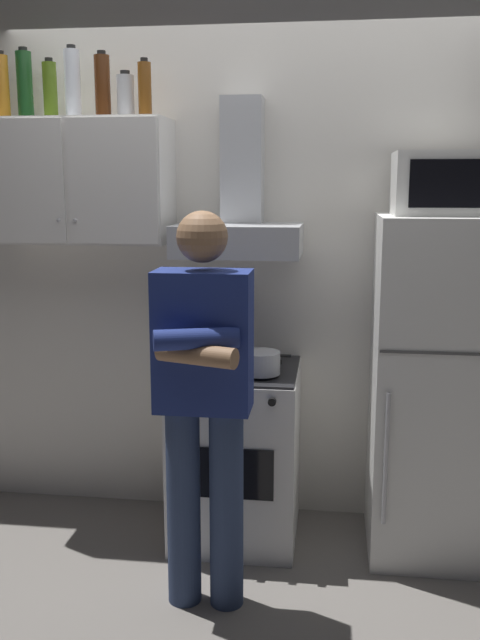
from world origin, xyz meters
The scene contains 16 objects.
ground_plane centered at (0.00, 0.00, 0.00)m, with size 7.00×7.00×0.00m, color slate.
back_wall_tiled centered at (0.00, 0.60, 1.35)m, with size 4.80×0.10×2.70m, color silver.
upper_cabinet centered at (-0.85, 0.37, 1.75)m, with size 0.90×0.37×0.60m.
stove_oven centered at (-0.05, 0.25, 0.43)m, with size 0.60×0.62×0.87m.
range_hood centered at (-0.05, 0.38, 1.60)m, with size 0.60×0.44×0.75m.
refrigerator centered at (0.90, 0.25, 0.80)m, with size 0.60×0.62×1.60m.
microwave centered at (0.90, 0.27, 1.74)m, with size 0.48×0.37×0.28m.
person_standing centered at (-0.10, -0.36, 0.90)m, with size 0.38×0.33×1.64m.
cooking_pot centered at (0.08, 0.13, 0.93)m, with size 0.28×0.18×0.10m.
bottle_canister_steel centered at (-0.60, 0.37, 2.15)m, with size 0.08×0.08×0.21m.
bottle_wine_green centered at (-1.11, 0.40, 2.21)m, with size 0.08×0.08×0.34m.
bottle_vodka_clear centered at (-0.85, 0.36, 2.21)m, with size 0.08×0.08×0.33m.
bottle_beer_brown centered at (-0.50, 0.36, 2.18)m, with size 0.06×0.06×0.27m.
bottle_olive_oil centered at (-0.97, 0.37, 2.18)m, with size 0.07×0.07×0.28m.
bottle_liquor_amber centered at (-1.21, 0.36, 2.20)m, with size 0.07×0.07×0.32m.
bottle_rum_dark centered at (-0.71, 0.38, 2.20)m, with size 0.07×0.07×0.31m.
Camera 1 is at (0.40, -3.00, 1.74)m, focal length 39.32 mm.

